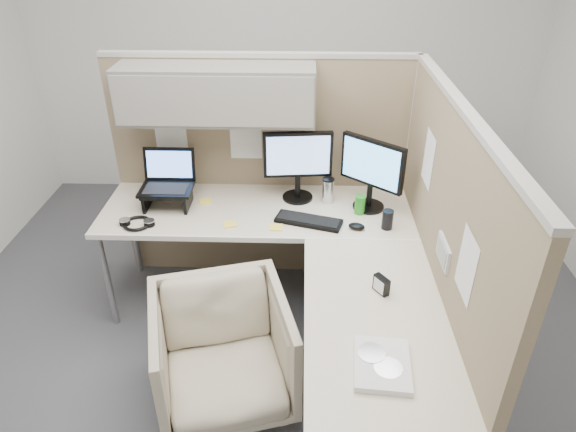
{
  "coord_description": "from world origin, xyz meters",
  "views": [
    {
      "loc": [
        0.18,
        -2.31,
        2.38
      ],
      "look_at": [
        0.1,
        0.25,
        0.85
      ],
      "focal_mm": 32.0,
      "sensor_mm": 36.0,
      "label": 1
    }
  ],
  "objects_px": {
    "desk": "(292,251)",
    "monitor_left": "(298,161)",
    "office_chair": "(222,348)",
    "keyboard": "(309,221)"
  },
  "relations": [
    {
      "from": "desk",
      "to": "monitor_left",
      "type": "distance_m",
      "value": 0.64
    },
    {
      "from": "office_chair",
      "to": "monitor_left",
      "type": "height_order",
      "value": "monitor_left"
    },
    {
      "from": "office_chair",
      "to": "keyboard",
      "type": "bearing_deg",
      "value": 41.38
    },
    {
      "from": "monitor_left",
      "to": "keyboard",
      "type": "bearing_deg",
      "value": -82.29
    },
    {
      "from": "desk",
      "to": "keyboard",
      "type": "relative_size",
      "value": 4.93
    },
    {
      "from": "desk",
      "to": "office_chair",
      "type": "height_order",
      "value": "desk"
    },
    {
      "from": "office_chair",
      "to": "monitor_left",
      "type": "relative_size",
      "value": 1.56
    },
    {
      "from": "desk",
      "to": "office_chair",
      "type": "bearing_deg",
      "value": -128.45
    },
    {
      "from": "desk",
      "to": "office_chair",
      "type": "relative_size",
      "value": 2.75
    },
    {
      "from": "desk",
      "to": "monitor_left",
      "type": "relative_size",
      "value": 4.29
    }
  ]
}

